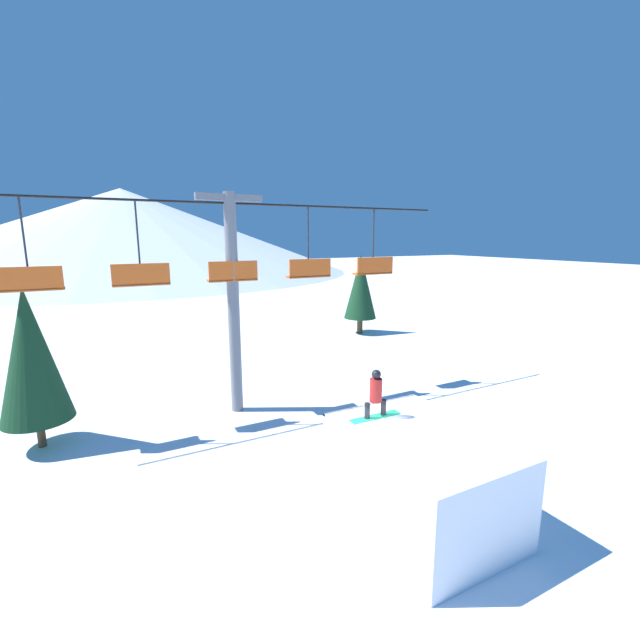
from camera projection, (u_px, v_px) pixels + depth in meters
The scene contains 7 objects.
ground_plane at pixel (378, 525), 10.02m from camera, with size 220.00×220.00×0.00m, color white.
mountain_ridge at pixel (123, 231), 79.39m from camera, with size 82.46×82.46×15.30m.
snow_ramp at pixel (420, 477), 10.06m from camera, with size 2.96×4.17×2.18m.
snowboarder at pixel (376, 394), 10.64m from camera, with size 1.41×0.31×1.25m.
chairlift at pixel (233, 286), 15.74m from camera, with size 18.32×0.44×8.22m.
pine_tree_near at pixel (31, 355), 13.21m from camera, with size 2.09×2.09×5.21m.
pine_tree_far at pixel (361, 287), 29.37m from camera, with size 2.21×2.21×5.47m.
Camera 1 is at (-5.35, -7.25, 6.66)m, focal length 24.00 mm.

